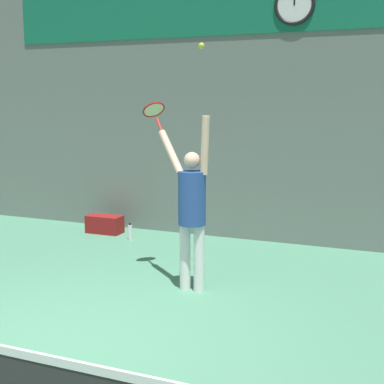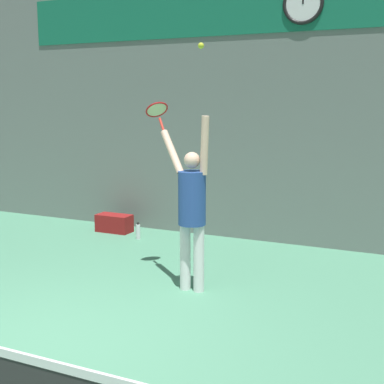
{
  "view_description": "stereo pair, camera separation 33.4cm",
  "coord_description": "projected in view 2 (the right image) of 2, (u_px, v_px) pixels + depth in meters",
  "views": [
    {
      "loc": [
        2.97,
        -3.73,
        2.28
      ],
      "look_at": [
        0.63,
        2.05,
        1.22
      ],
      "focal_mm": 50.0,
      "sensor_mm": 36.0,
      "label": 1
    },
    {
      "loc": [
        3.27,
        -3.6,
        2.28
      ],
      "look_at": [
        0.63,
        2.05,
        1.22
      ],
      "focal_mm": 50.0,
      "sensor_mm": 36.0,
      "label": 2
    }
  ],
  "objects": [
    {
      "name": "sponsor_banner",
      "position": [
        225.0,
        10.0,
        8.48
      ],
      "size": [
        7.56,
        0.02,
        0.8
      ],
      "color": "#146B4C"
    },
    {
      "name": "tennis_player",
      "position": [
        192.0,
        206.0,
        6.36
      ],
      "size": [
        0.83,
        0.54,
        2.12
      ],
      "color": "white",
      "rests_on": "ground_plane"
    },
    {
      "name": "tennis_ball",
      "position": [
        201.0,
        46.0,
        5.94
      ],
      "size": [
        0.07,
        0.07,
        0.07
      ],
      "color": "#CCDB2D"
    },
    {
      "name": "tennis_racket",
      "position": [
        157.0,
        111.0,
        6.86
      ],
      "size": [
        0.39,
        0.39,
        0.39
      ],
      "color": "red"
    },
    {
      "name": "scoreboard_clock",
      "position": [
        303.0,
        3.0,
        7.93
      ],
      "size": [
        0.62,
        0.06,
        0.62
      ],
      "color": "white"
    },
    {
      "name": "water_bottle",
      "position": [
        138.0,
        231.0,
        8.93
      ],
      "size": [
        0.07,
        0.07,
        0.28
      ],
      "color": "silver",
      "rests_on": "ground_plane"
    },
    {
      "name": "ground_plane",
      "position": [
        37.0,
        350.0,
        4.96
      ],
      "size": [
        18.0,
        18.0,
        0.0
      ],
      "primitive_type": "plane",
      "color": "#4C8C6B"
    },
    {
      "name": "equipment_bag",
      "position": [
        114.0,
        223.0,
        9.42
      ],
      "size": [
        0.62,
        0.31,
        0.31
      ],
      "color": "maroon",
      "rests_on": "ground_plane"
    },
    {
      "name": "back_wall",
      "position": [
        225.0,
        87.0,
        8.73
      ],
      "size": [
        18.0,
        0.1,
        5.0
      ],
      "color": "slate",
      "rests_on": "ground_plane"
    }
  ]
}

